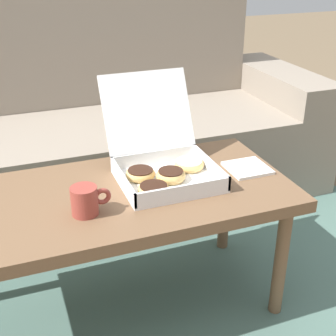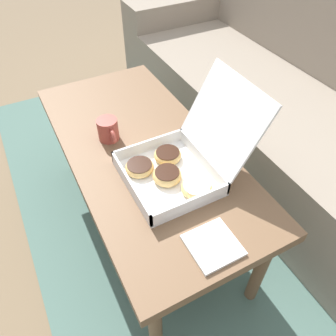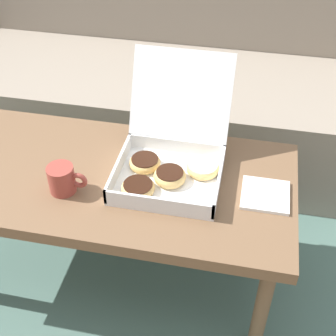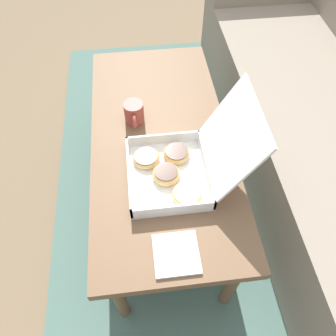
% 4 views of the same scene
% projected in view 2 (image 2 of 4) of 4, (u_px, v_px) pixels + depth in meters
% --- Properties ---
extents(ground_plane, '(12.00, 12.00, 0.00)m').
position_uv_depth(ground_plane, '(161.00, 216.00, 1.56)').
color(ground_plane, '#756047').
extents(area_rug, '(2.60, 1.77, 0.01)m').
position_uv_depth(area_rug, '(214.00, 193.00, 1.65)').
color(area_rug, '#4C6B60').
rests_on(area_rug, ground_plane).
extents(couch, '(2.48, 0.79, 0.95)m').
position_uv_depth(couch, '(306.00, 116.00, 1.60)').
color(couch, gray).
rests_on(couch, ground_plane).
extents(coffee_table, '(1.13, 0.53, 0.47)m').
position_uv_depth(coffee_table, '(143.00, 156.00, 1.24)').
color(coffee_table, brown).
rests_on(coffee_table, ground_plane).
extents(pastry_box, '(0.31, 0.40, 0.30)m').
position_uv_depth(pastry_box, '(179.00, 162.00, 1.07)').
color(pastry_box, white).
rests_on(pastry_box, coffee_table).
extents(coffee_mug, '(0.12, 0.08, 0.08)m').
position_uv_depth(coffee_mug, '(108.00, 130.00, 1.20)').
color(coffee_mug, '#993D33').
rests_on(coffee_mug, coffee_table).
extents(napkin_stack, '(0.14, 0.14, 0.01)m').
position_uv_depth(napkin_stack, '(213.00, 245.00, 0.90)').
color(napkin_stack, white).
rests_on(napkin_stack, coffee_table).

